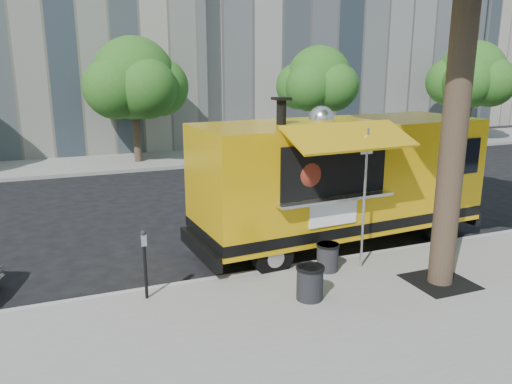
{
  "coord_description": "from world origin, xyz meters",
  "views": [
    {
      "loc": [
        -4.25,
        -10.06,
        4.37
      ],
      "look_at": [
        -0.27,
        0.0,
        1.63
      ],
      "focal_mm": 35.0,
      "sensor_mm": 36.0,
      "label": 1
    }
  ],
  "objects_px": {
    "far_tree_b": "(134,78)",
    "far_tree_d": "(472,74)",
    "parking_meter": "(145,256)",
    "far_tree_c": "(319,79)",
    "trash_bin_left": "(328,256)",
    "food_truck": "(339,178)",
    "trash_bin_right": "(310,282)",
    "sign_post": "(365,191)"
  },
  "relations": [
    {
      "from": "far_tree_b",
      "to": "food_truck",
      "type": "relative_size",
      "value": 0.73
    },
    {
      "from": "sign_post",
      "to": "trash_bin_right",
      "type": "height_order",
      "value": "sign_post"
    },
    {
      "from": "far_tree_c",
      "to": "parking_meter",
      "type": "relative_size",
      "value": 3.9
    },
    {
      "from": "parking_meter",
      "to": "far_tree_b",
      "type": "bearing_deg",
      "value": 81.9
    },
    {
      "from": "trash_bin_right",
      "to": "parking_meter",
      "type": "bearing_deg",
      "value": 157.87
    },
    {
      "from": "parking_meter",
      "to": "far_tree_c",
      "type": "bearing_deg",
      "value": 51.34
    },
    {
      "from": "trash_bin_left",
      "to": "trash_bin_right",
      "type": "height_order",
      "value": "trash_bin_right"
    },
    {
      "from": "food_truck",
      "to": "trash_bin_left",
      "type": "relative_size",
      "value": 12.77
    },
    {
      "from": "far_tree_b",
      "to": "parking_meter",
      "type": "relative_size",
      "value": 4.12
    },
    {
      "from": "sign_post",
      "to": "far_tree_d",
      "type": "bearing_deg",
      "value": 40.7
    },
    {
      "from": "far_tree_c",
      "to": "sign_post",
      "type": "relative_size",
      "value": 1.74
    },
    {
      "from": "food_truck",
      "to": "trash_bin_right",
      "type": "bearing_deg",
      "value": -132.83
    },
    {
      "from": "far_tree_b",
      "to": "far_tree_d",
      "type": "bearing_deg",
      "value": -0.3
    },
    {
      "from": "far_tree_c",
      "to": "sign_post",
      "type": "distance_m",
      "value": 15.48
    },
    {
      "from": "far_tree_b",
      "to": "trash_bin_left",
      "type": "height_order",
      "value": "far_tree_b"
    },
    {
      "from": "sign_post",
      "to": "trash_bin_left",
      "type": "bearing_deg",
      "value": 171.9
    },
    {
      "from": "trash_bin_left",
      "to": "sign_post",
      "type": "bearing_deg",
      "value": -8.1
    },
    {
      "from": "far_tree_b",
      "to": "food_truck",
      "type": "xyz_separation_m",
      "value": [
        2.97,
        -12.53,
        -2.11
      ]
    },
    {
      "from": "sign_post",
      "to": "food_truck",
      "type": "relative_size",
      "value": 0.4
    },
    {
      "from": "far_tree_c",
      "to": "far_tree_d",
      "type": "distance_m",
      "value": 10.0
    },
    {
      "from": "far_tree_b",
      "to": "sign_post",
      "type": "height_order",
      "value": "far_tree_b"
    },
    {
      "from": "far_tree_c",
      "to": "parking_meter",
      "type": "xyz_separation_m",
      "value": [
        -11.0,
        -13.75,
        -2.74
      ]
    },
    {
      "from": "far_tree_d",
      "to": "trash_bin_right",
      "type": "relative_size",
      "value": 8.77
    },
    {
      "from": "sign_post",
      "to": "trash_bin_right",
      "type": "bearing_deg",
      "value": -151.36
    },
    {
      "from": "far_tree_d",
      "to": "sign_post",
      "type": "distance_m",
      "value": 21.79
    },
    {
      "from": "far_tree_d",
      "to": "far_tree_c",
      "type": "bearing_deg",
      "value": -178.85
    },
    {
      "from": "parking_meter",
      "to": "food_truck",
      "type": "xyz_separation_m",
      "value": [
        4.97,
        1.52,
        0.75
      ]
    },
    {
      "from": "food_truck",
      "to": "trash_bin_right",
      "type": "relative_size",
      "value": 11.73
    },
    {
      "from": "parking_meter",
      "to": "trash_bin_right",
      "type": "distance_m",
      "value": 3.08
    },
    {
      "from": "trash_bin_right",
      "to": "food_truck",
      "type": "bearing_deg",
      "value": 51.08
    },
    {
      "from": "food_truck",
      "to": "parking_meter",
      "type": "bearing_deg",
      "value": -166.94
    },
    {
      "from": "far_tree_d",
      "to": "sign_post",
      "type": "relative_size",
      "value": 1.88
    },
    {
      "from": "trash_bin_right",
      "to": "far_tree_c",
      "type": "bearing_deg",
      "value": 61.22
    },
    {
      "from": "parking_meter",
      "to": "trash_bin_right",
      "type": "xyz_separation_m",
      "value": [
        2.82,
        -1.15,
        -0.49
      ]
    },
    {
      "from": "far_tree_b",
      "to": "far_tree_c",
      "type": "bearing_deg",
      "value": -1.91
    },
    {
      "from": "trash_bin_left",
      "to": "trash_bin_right",
      "type": "relative_size",
      "value": 0.92
    },
    {
      "from": "far_tree_b",
      "to": "food_truck",
      "type": "bearing_deg",
      "value": -76.68
    },
    {
      "from": "food_truck",
      "to": "far_tree_c",
      "type": "bearing_deg",
      "value": 59.84
    },
    {
      "from": "sign_post",
      "to": "trash_bin_left",
      "type": "height_order",
      "value": "sign_post"
    },
    {
      "from": "far_tree_b",
      "to": "food_truck",
      "type": "height_order",
      "value": "far_tree_b"
    },
    {
      "from": "far_tree_d",
      "to": "sign_post",
      "type": "bearing_deg",
      "value": -139.3
    },
    {
      "from": "parking_meter",
      "to": "trash_bin_left",
      "type": "distance_m",
      "value": 3.82
    }
  ]
}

